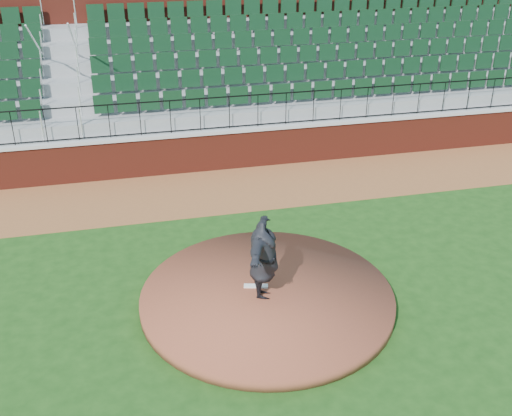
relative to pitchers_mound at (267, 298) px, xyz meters
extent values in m
plane|color=#194212|center=(0.20, 0.39, -0.12)|extent=(90.00, 90.00, 0.00)
cube|color=brown|center=(0.20, 5.79, -0.12)|extent=(34.00, 3.20, 0.01)
cube|color=maroon|center=(0.20, 7.39, 0.47)|extent=(34.00, 0.35, 1.20)
cube|color=#B7B7B7|center=(0.20, 7.39, 1.12)|extent=(34.00, 0.45, 0.10)
cube|color=maroon|center=(0.20, 12.92, 2.62)|extent=(34.00, 0.50, 5.50)
cylinder|color=brown|center=(0.00, 0.00, 0.00)|extent=(5.33, 5.33, 0.25)
cube|color=white|center=(-0.18, 0.29, 0.14)|extent=(0.53, 0.25, 0.03)
imported|color=black|center=(-0.10, -0.08, 0.99)|extent=(1.25, 2.21, 1.74)
camera|label=1|loc=(-2.68, -10.45, 7.58)|focal=43.41mm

